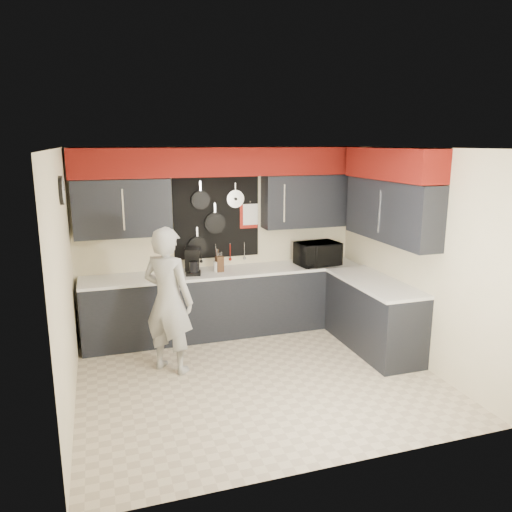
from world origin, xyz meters
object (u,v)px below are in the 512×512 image
object	(u,v)px
knife_block	(220,264)
coffee_maker	(193,261)
microwave	(318,254)
person	(168,300)
utensil_crock	(217,266)

from	to	relation	value
knife_block	coffee_maker	distance (m)	0.38
microwave	person	distance (m)	2.44
coffee_maker	person	distance (m)	1.05
coffee_maker	person	world-z (taller)	person
knife_block	microwave	bearing A→B (deg)	-8.61
knife_block	utensil_crock	bearing A→B (deg)	148.52
person	utensil_crock	bearing A→B (deg)	-89.77
coffee_maker	microwave	bearing A→B (deg)	10.56
coffee_maker	person	bearing A→B (deg)	-104.77
microwave	coffee_maker	size ratio (longest dim) A/B	1.69
knife_block	utensil_crock	xyz separation A→B (m)	(-0.03, 0.01, -0.04)
knife_block	person	xyz separation A→B (m)	(-0.84, -0.91, -0.16)
knife_block	coffee_maker	world-z (taller)	coffee_maker
knife_block	coffee_maker	bearing A→B (deg)	175.05
utensil_crock	coffee_maker	size ratio (longest dim) A/B	0.40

